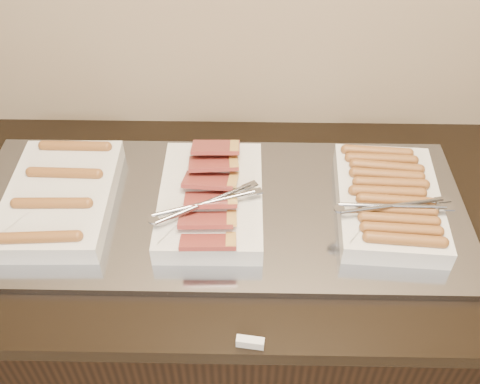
# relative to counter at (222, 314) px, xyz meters

# --- Properties ---
(counter) EXTENTS (2.06, 0.76, 0.90)m
(counter) POSITION_rel_counter_xyz_m (0.00, 0.00, 0.00)
(counter) COLOR black
(counter) RESTS_ON ground
(warming_tray) EXTENTS (1.20, 0.50, 0.02)m
(warming_tray) POSITION_rel_counter_xyz_m (0.00, 0.00, 0.46)
(warming_tray) COLOR #90939D
(warming_tray) RESTS_ON counter
(dish_left) EXTENTS (0.25, 0.38, 0.07)m
(dish_left) POSITION_rel_counter_xyz_m (-0.38, 0.00, 0.50)
(dish_left) COLOR silver
(dish_left) RESTS_ON warming_tray
(dish_center) EXTENTS (0.26, 0.38, 0.09)m
(dish_center) POSITION_rel_counter_xyz_m (-0.02, -0.00, 0.50)
(dish_center) COLOR silver
(dish_center) RESTS_ON warming_tray
(dish_right) EXTENTS (0.27, 0.37, 0.08)m
(dish_right) POSITION_rel_counter_xyz_m (0.41, -0.00, 0.50)
(dish_right) COLOR silver
(dish_right) RESTS_ON warming_tray
(label_holder) EXTENTS (0.06, 0.02, 0.02)m
(label_holder) POSITION_rel_counter_xyz_m (0.08, -0.36, 0.46)
(label_holder) COLOR silver
(label_holder) RESTS_ON counter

